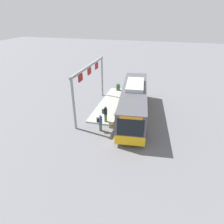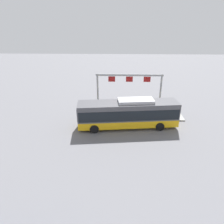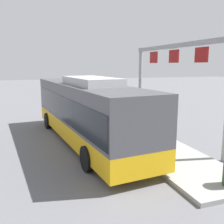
{
  "view_description": "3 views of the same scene",
  "coord_description": "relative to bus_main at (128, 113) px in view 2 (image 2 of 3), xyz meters",
  "views": [
    {
      "loc": [
        18.31,
        2.56,
        10.09
      ],
      "look_at": [
        2.64,
        -1.67,
        1.57
      ],
      "focal_mm": 30.83,
      "sensor_mm": 36.0,
      "label": 1
    },
    {
      "loc": [
        1.14,
        21.59,
        11.45
      ],
      "look_at": [
        1.89,
        -1.4,
        1.26
      ],
      "focal_mm": 32.69,
      "sensor_mm": 36.0,
      "label": 2
    },
    {
      "loc": [
        -12.82,
        2.91,
        4.06
      ],
      "look_at": [
        1.52,
        -1.96,
        1.25
      ],
      "focal_mm": 41.12,
      "sensor_mm": 36.0,
      "label": 3
    }
  ],
  "objects": [
    {
      "name": "ground_plane",
      "position": [
        0.01,
        0.0,
        -1.81
      ],
      "size": [
        120.0,
        120.0,
        0.0
      ],
      "primitive_type": "plane",
      "color": "slate"
    },
    {
      "name": "platform_curb",
      "position": [
        -2.29,
        -3.05,
        -1.73
      ],
      "size": [
        10.0,
        2.8,
        0.16
      ],
      "primitive_type": "cube",
      "color": "#9E9E99",
      "rests_on": "ground"
    },
    {
      "name": "bus_main",
      "position": [
        0.0,
        0.0,
        0.0
      ],
      "size": [
        11.7,
        3.78,
        3.46
      ],
      "rotation": [
        0.0,
        0.0,
        0.11
      ],
      "color": "#EAAD14",
      "rests_on": "ground"
    },
    {
      "name": "person_boarding",
      "position": [
        3.73,
        -2.53,
        -0.92
      ],
      "size": [
        0.48,
        0.6,
        1.67
      ],
      "rotation": [
        0.0,
        0.0,
        1.95
      ],
      "color": "#476B4C",
      "rests_on": "ground"
    },
    {
      "name": "person_waiting_near",
      "position": [
        2.22,
        -2.48,
        -0.76
      ],
      "size": [
        0.54,
        0.61,
        1.67
      ],
      "rotation": [
        0.0,
        0.0,
        2.12
      ],
      "color": "#476B4C",
      "rests_on": "platform_curb"
    },
    {
      "name": "platform_sign_gantry",
      "position": [
        -0.29,
        -4.93,
        1.92
      ],
      "size": [
        8.92,
        0.24,
        5.2
      ],
      "color": "gray",
      "rests_on": "ground"
    },
    {
      "name": "trash_bin",
      "position": [
        -6.65,
        -3.29,
        -1.2
      ],
      "size": [
        0.52,
        0.52,
        0.9
      ],
      "primitive_type": "cylinder",
      "color": "#2D5133",
      "rests_on": "platform_curb"
    }
  ]
}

